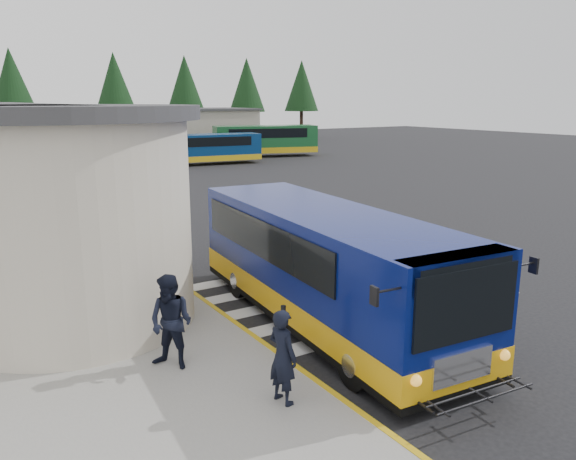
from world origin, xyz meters
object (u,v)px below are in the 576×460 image
pedestrian_b (171,322)px  bollard (283,335)px  transit_bus (325,270)px  far_bus_b (265,139)px  pedestrian_a (283,356)px  far_bus_a (210,147)px

pedestrian_b → bollard: size_ratio=1.53×
transit_bus → pedestrian_b: transit_bus is taller
pedestrian_b → far_bus_b: (22.35, 35.19, 0.50)m
pedestrian_a → bollard: (0.73, 1.15, -0.22)m
bollard → pedestrian_a: bearing=-122.3°
pedestrian_b → transit_bus: bearing=60.5°
transit_bus → far_bus_a: 33.59m
far_bus_a → far_bus_b: 7.57m
far_bus_a → pedestrian_b: bearing=160.8°
transit_bus → far_bus_b: 39.29m
far_bus_b → transit_bus: bearing=167.7°
transit_bus → bollard: bearing=-138.7°
bollard → transit_bus: bearing=36.5°
pedestrian_b → far_bus_a: bearing=117.2°
pedestrian_b → bollard: pedestrian_b is taller
transit_bus → bollard: transit_bus is taller
pedestrian_a → far_bus_b: 42.98m
pedestrian_b → far_bus_b: 41.69m
transit_bus → pedestrian_b: bearing=-167.6°
pedestrian_a → bollard: 1.38m
transit_bus → pedestrian_b: 3.92m
transit_bus → pedestrian_a: size_ratio=5.90×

